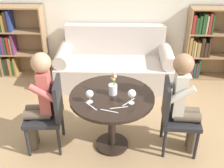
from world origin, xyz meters
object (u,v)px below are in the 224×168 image
object	(u,v)px
bookshelf_left	(16,42)
person_right	(185,101)
chair_right	(175,114)
wine_glass_left	(90,94)
person_left	(40,99)
wine_glass_right	(132,94)
couch	(115,66)
flower_vase	(113,87)
bookshelf_right	(204,44)
chair_left	(49,112)

from	to	relation	value
bookshelf_left	person_right	xyz separation A→B (m)	(2.49, -1.82, 0.07)
chair_right	wine_glass_left	distance (m)	1.01
person_left	wine_glass_right	xyz separation A→B (m)	(1.02, -0.12, 0.17)
chair_right	bookshelf_left	bearing A→B (deg)	56.32
couch	person_right	size ratio (longest dim) A/B	1.51
couch	flower_vase	bearing A→B (deg)	-89.55
couch	person_right	distance (m)	1.79
flower_vase	wine_glass_left	bearing A→B (deg)	-145.07
person_left	wine_glass_right	distance (m)	1.04
couch	wine_glass_left	distance (m)	1.77
chair_right	bookshelf_right	bearing A→B (deg)	-19.21
bookshelf_left	person_right	world-z (taller)	person_right
bookshelf_right	wine_glass_right	distance (m)	2.33
bookshelf_left	chair_left	bearing A→B (deg)	-62.18
chair_left	person_left	bearing A→B (deg)	-87.29
couch	flower_vase	distance (m)	1.59
flower_vase	couch	bearing A→B (deg)	90.45
bookshelf_left	wine_glass_right	distance (m)	2.73
person_left	wine_glass_left	bearing A→B (deg)	75.25
wine_glass_left	wine_glass_right	distance (m)	0.44
couch	chair_right	size ratio (longest dim) A/B	2.08
chair_left	chair_right	bearing A→B (deg)	86.29
wine_glass_left	wine_glass_right	world-z (taller)	wine_glass_right
flower_vase	chair_left	bearing A→B (deg)	-176.24
couch	person_left	world-z (taller)	person_left
chair_left	wine_glass_right	size ratio (longest dim) A/B	5.53
chair_left	person_right	size ratio (longest dim) A/B	0.73
chair_left	chair_right	size ratio (longest dim) A/B	1.00
chair_right	person_right	bearing A→B (deg)	-92.35
bookshelf_left	person_left	size ratio (longest dim) A/B	0.99
person_left	wine_glass_left	xyz separation A→B (m)	(0.58, -0.11, 0.15)
wine_glass_left	person_right	bearing A→B (deg)	6.47
chair_left	flower_vase	xyz separation A→B (m)	(0.73, 0.05, 0.32)
flower_vase	wine_glass_right	bearing A→B (deg)	-41.08
chair_left	person_left	world-z (taller)	person_left
bookshelf_right	chair_right	bearing A→B (deg)	-112.60
chair_left	chair_right	distance (m)	1.44
chair_right	person_right	xyz separation A→B (m)	(0.09, -0.01, 0.18)
couch	wine_glass_left	world-z (taller)	couch
bookshelf_left	wine_glass_right	xyz separation A→B (m)	(1.89, -1.95, 0.23)
couch	chair_right	bearing A→B (deg)	-65.07
person_left	wine_glass_right	bearing A→B (deg)	79.55
person_right	couch	bearing A→B (deg)	30.75
person_right	flower_vase	xyz separation A→B (m)	(-0.80, 0.05, 0.14)
person_left	chair_left	bearing A→B (deg)	92.71
chair_left	wine_glass_right	bearing A→B (deg)	78.34
chair_right	flower_vase	size ratio (longest dim) A/B	3.29
person_left	person_right	xyz separation A→B (m)	(1.61, 0.01, 0.00)
wine_glass_left	flower_vase	bearing A→B (deg)	34.93
couch	person_right	bearing A→B (deg)	-62.64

